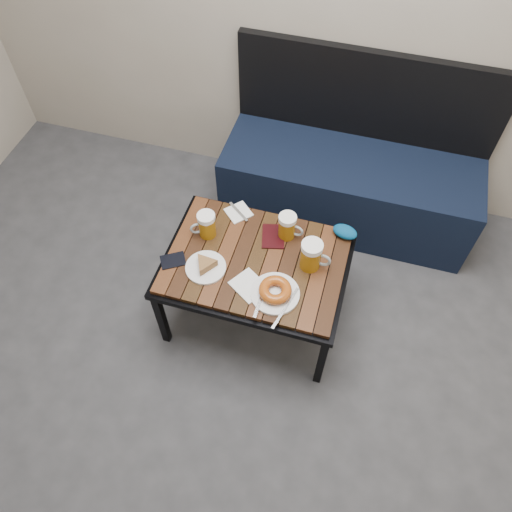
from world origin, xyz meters
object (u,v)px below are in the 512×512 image
(knit_pouch, at_px, (345,232))
(cafe_table, at_px, (256,265))
(passport_burgundy, at_px, (273,236))
(beer_mug_left, at_px, (206,225))
(beer_mug_right, at_px, (312,255))
(plate_bagel, at_px, (275,292))
(bench, at_px, (349,181))
(beer_mug_centre, at_px, (288,226))
(passport_navy, at_px, (173,260))
(plate_pie, at_px, (205,266))

(knit_pouch, bearing_deg, cafe_table, -145.02)
(cafe_table, bearing_deg, passport_burgundy, 74.70)
(beer_mug_left, relative_size, beer_mug_right, 0.87)
(beer_mug_right, relative_size, plate_bagel, 0.55)
(bench, bearing_deg, beer_mug_right, -95.25)
(beer_mug_centre, distance_m, passport_burgundy, 0.09)
(plate_bagel, bearing_deg, bench, 79.24)
(passport_navy, bearing_deg, beer_mug_centre, 90.28)
(bench, bearing_deg, passport_burgundy, -112.43)
(plate_pie, bearing_deg, knit_pouch, 32.63)
(beer_mug_left, distance_m, knit_pouch, 0.65)
(bench, bearing_deg, beer_mug_centre, -108.58)
(beer_mug_left, distance_m, beer_mug_centre, 0.37)
(cafe_table, xyz_separation_m, passport_burgundy, (0.04, 0.15, 0.05))
(knit_pouch, bearing_deg, beer_mug_right, -118.65)
(beer_mug_right, bearing_deg, plate_bagel, -118.31)
(passport_burgundy, xyz_separation_m, knit_pouch, (0.32, 0.10, 0.02))
(cafe_table, height_order, plate_bagel, plate_bagel)
(beer_mug_left, relative_size, passport_burgundy, 0.94)
(cafe_table, height_order, beer_mug_centre, beer_mug_centre)
(plate_bagel, bearing_deg, beer_mug_left, 149.11)
(plate_pie, bearing_deg, plate_bagel, -8.01)
(beer_mug_centre, bearing_deg, beer_mug_left, -159.03)
(bench, distance_m, plate_pie, 1.08)
(cafe_table, relative_size, knit_pouch, 7.10)
(bench, height_order, beer_mug_right, bench)
(plate_pie, height_order, passport_burgundy, plate_pie)
(beer_mug_left, bearing_deg, beer_mug_right, 145.07)
(cafe_table, bearing_deg, beer_mug_left, 163.20)
(bench, xyz_separation_m, passport_navy, (-0.67, -0.92, 0.20))
(bench, distance_m, passport_burgundy, 0.74)
(bench, distance_m, passport_navy, 1.16)
(beer_mug_left, bearing_deg, plate_pie, 77.07)
(beer_mug_left, xyz_separation_m, plate_bagel, (0.39, -0.23, -0.04))
(cafe_table, distance_m, knit_pouch, 0.44)
(beer_mug_centre, xyz_separation_m, plate_bagel, (0.03, -0.33, -0.04))
(passport_navy, relative_size, passport_burgundy, 0.77)
(bench, height_order, beer_mug_centre, bench)
(beer_mug_right, height_order, plate_bagel, beer_mug_right)
(beer_mug_left, bearing_deg, bench, -158.46)
(plate_pie, bearing_deg, passport_burgundy, 46.56)
(passport_burgundy, bearing_deg, plate_pie, -147.07)
(passport_navy, xyz_separation_m, passport_burgundy, (0.40, 0.26, 0.00))
(beer_mug_centre, xyz_separation_m, passport_navy, (-0.46, -0.29, -0.06))
(cafe_table, xyz_separation_m, knit_pouch, (0.36, 0.25, 0.07))
(beer_mug_right, xyz_separation_m, passport_navy, (-0.60, -0.15, -0.07))
(bench, height_order, plate_pie, bench)
(cafe_table, bearing_deg, passport_navy, -162.78)
(beer_mug_right, relative_size, knit_pouch, 1.30)
(cafe_table, distance_m, beer_mug_centre, 0.23)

